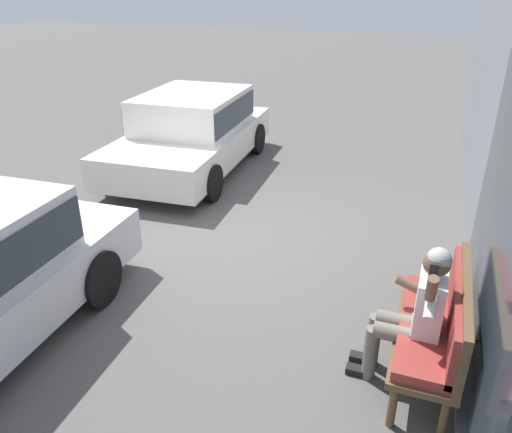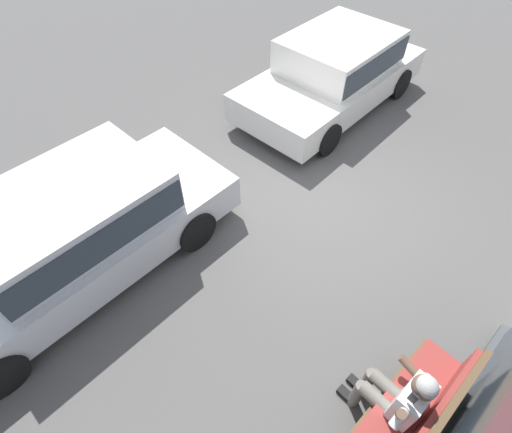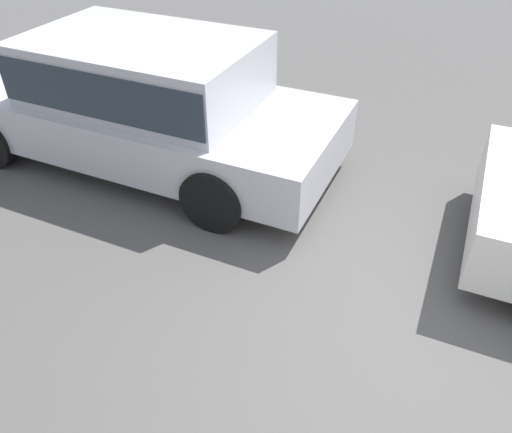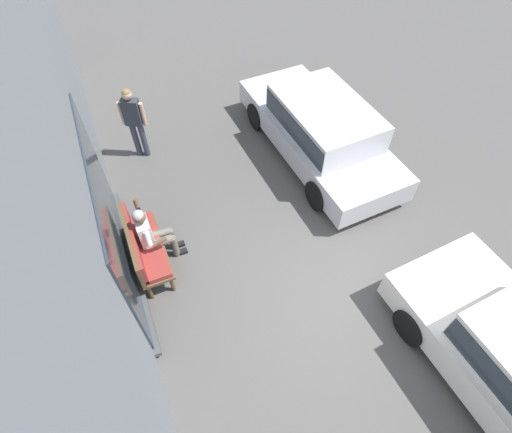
{
  "view_description": "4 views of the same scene",
  "coord_description": "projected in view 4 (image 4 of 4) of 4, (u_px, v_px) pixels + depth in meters",
  "views": [
    {
      "loc": [
        5.72,
        2.6,
        3.31
      ],
      "look_at": [
        1.12,
        0.9,
        0.95
      ],
      "focal_mm": 35.0,
      "sensor_mm": 36.0,
      "label": 1
    },
    {
      "loc": [
        3.83,
        2.6,
        4.79
      ],
      "look_at": [
        1.64,
        0.31,
        1.15
      ],
      "focal_mm": 28.0,
      "sensor_mm": 36.0,
      "label": 2
    },
    {
      "loc": [
        -0.14,
        2.6,
        3.04
      ],
      "look_at": [
        1.04,
        0.28,
        1.06
      ],
      "focal_mm": 35.0,
      "sensor_mm": 36.0,
      "label": 3
    },
    {
      "loc": [
        -2.5,
        2.6,
        6.34
      ],
      "look_at": [
        1.26,
        1.01,
        1.25
      ],
      "focal_mm": 28.0,
      "sensor_mm": 36.0,
      "label": 4
    }
  ],
  "objects": [
    {
      "name": "ground_plane",
      "position": [
        337.0,
        295.0,
        7.02
      ],
      "size": [
        60.0,
        60.0,
        0.0
      ],
      "primitive_type": "plane",
      "color": "#565451"
    },
    {
      "name": "building_facade",
      "position": [
        87.0,
        282.0,
        4.04
      ],
      "size": [
        18.0,
        0.51,
        5.57
      ],
      "color": "gray",
      "rests_on": "ground_plane"
    },
    {
      "name": "bench",
      "position": [
        142.0,
        246.0,
        6.93
      ],
      "size": [
        1.53,
        0.55,
        1.04
      ],
      "color": "brown",
      "rests_on": "ground_plane"
    },
    {
      "name": "person_on_phone",
      "position": [
        152.0,
        233.0,
        6.95
      ],
      "size": [
        0.73,
        0.74,
        1.38
      ],
      "color": "#6B665B",
      "rests_on": "ground_plane"
    },
    {
      "name": "parked_car_mid",
      "position": [
        321.0,
        127.0,
        8.68
      ],
      "size": [
        4.68,
        2.03,
        1.43
      ],
      "color": "silver",
      "rests_on": "ground_plane"
    },
    {
      "name": "pedestrian_standing",
      "position": [
        134.0,
        118.0,
        8.5
      ],
      "size": [
        0.34,
        0.5,
        1.73
      ],
      "color": "#383D4C",
      "rests_on": "ground_plane"
    }
  ]
}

